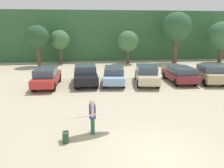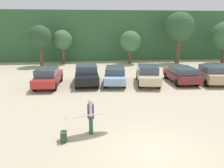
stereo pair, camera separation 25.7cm
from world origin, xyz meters
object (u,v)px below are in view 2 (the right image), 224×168
at_px(parked_car_tan, 210,74).
at_px(person_adult, 91,114).
at_px(parked_car_champagne, 148,74).
at_px(surfboard_white, 89,115).
at_px(backpack_dropped, 64,137).
at_px(parked_car_red, 48,77).
at_px(parked_car_sky_blue, 115,75).
at_px(parked_car_maroon, 182,74).
at_px(parked_car_black, 87,74).

distance_m(parked_car_tan, person_adult, 13.45).
bearing_deg(parked_car_champagne, surfboard_white, 159.45).
relative_size(parked_car_tan, backpack_dropped, 9.50).
distance_m(parked_car_red, parked_car_tan, 13.79).
bearing_deg(parked_car_champagne, parked_car_red, 98.75).
bearing_deg(parked_car_sky_blue, parked_car_maroon, -85.54).
xyz_separation_m(parked_car_champagne, person_adult, (-4.99, -8.78, 0.08)).
relative_size(parked_car_champagne, surfboard_white, 1.97).
bearing_deg(person_adult, parked_car_black, -87.71).
xyz_separation_m(parked_car_maroon, surfboard_white, (-8.12, -8.92, 0.15)).
height_order(parked_car_maroon, parked_car_tan, parked_car_tan).
height_order(parked_car_black, backpack_dropped, parked_car_black).
relative_size(parked_car_sky_blue, backpack_dropped, 10.72).
xyz_separation_m(parked_car_champagne, parked_car_tan, (5.46, -0.32, -0.02)).
xyz_separation_m(parked_car_black, parked_car_tan, (10.65, -0.87, -0.02)).
height_order(parked_car_black, person_adult, person_adult).
bearing_deg(parked_car_tan, parked_car_sky_blue, 91.65).
relative_size(parked_car_tan, person_adult, 2.66).
bearing_deg(backpack_dropped, parked_car_champagne, 56.94).
bearing_deg(surfboard_white, parked_car_red, -84.65).
relative_size(parked_car_red, person_adult, 2.89).
xyz_separation_m(parked_car_red, parked_car_black, (3.14, 0.48, 0.02)).
bearing_deg(parked_car_red, parked_car_champagne, -87.90).
xyz_separation_m(surfboard_white, backpack_dropped, (-1.10, -0.62, -0.68)).
bearing_deg(surfboard_white, backpack_dropped, 14.85).
bearing_deg(person_adult, parked_car_red, -68.25).
height_order(parked_car_maroon, person_adult, person_adult).
height_order(parked_car_tan, person_adult, person_adult).
bearing_deg(parked_car_black, parked_car_tan, -95.61).
relative_size(parked_car_champagne, backpack_dropped, 10.79).
bearing_deg(parked_car_black, backpack_dropped, 173.46).
bearing_deg(parked_car_champagne, parked_car_black, 93.11).
relative_size(parked_car_sky_blue, surfboard_white, 1.96).
distance_m(parked_car_champagne, person_adult, 10.10).
bearing_deg(parked_car_tan, surfboard_white, 135.54).
relative_size(parked_car_tan, surfboard_white, 1.74).
relative_size(parked_car_black, parked_car_sky_blue, 0.94).
height_order(parked_car_black, parked_car_maroon, parked_car_black).
relative_size(parked_car_maroon, parked_car_tan, 1.00).
bearing_deg(parked_car_red, parked_car_maroon, -87.45).
xyz_separation_m(parked_car_red, surfboard_white, (3.25, -8.93, 0.11)).
bearing_deg(parked_car_black, parked_car_champagne, -97.04).
xyz_separation_m(parked_car_black, backpack_dropped, (-0.99, -10.04, -0.60)).
xyz_separation_m(parked_car_tan, surfboard_white, (-10.54, -8.54, 0.10)).
xyz_separation_m(parked_car_champagne, surfboard_white, (-5.07, -8.86, 0.08)).
distance_m(parked_car_sky_blue, surfboard_white, 9.53).
bearing_deg(parked_car_maroon, person_adult, 138.50).
bearing_deg(parked_car_black, parked_car_sky_blue, -95.05).
bearing_deg(parked_car_black, surfboard_white, 179.76).
xyz_separation_m(parked_car_tan, backpack_dropped, (-11.64, -9.16, -0.58)).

